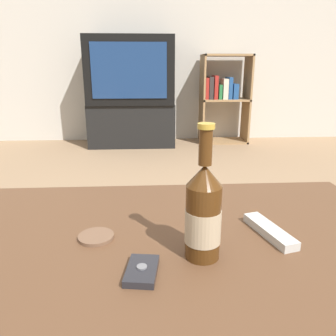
% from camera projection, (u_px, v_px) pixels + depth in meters
% --- Properties ---
extents(back_wall, '(8.00, 0.05, 2.60)m').
position_uv_depth(back_wall, '(153.00, 15.00, 3.39)').
color(back_wall, beige).
rests_on(back_wall, ground_plane).
extents(coffee_table, '(1.10, 0.67, 0.41)m').
position_uv_depth(coffee_table, '(178.00, 257.00, 0.78)').
color(coffee_table, brown).
rests_on(coffee_table, ground_plane).
extents(tv_stand, '(0.87, 0.43, 0.43)m').
position_uv_depth(tv_stand, '(132.00, 124.00, 3.42)').
color(tv_stand, black).
rests_on(tv_stand, ground_plane).
extents(television, '(0.85, 0.49, 0.65)m').
position_uv_depth(television, '(130.00, 71.00, 3.26)').
color(television, black).
rests_on(television, tv_stand).
extents(bookshelf, '(0.50, 0.30, 0.91)m').
position_uv_depth(bookshelf, '(223.00, 96.00, 3.46)').
color(bookshelf, '#99754C').
rests_on(bookshelf, ground_plane).
extents(beer_bottle, '(0.07, 0.07, 0.28)m').
position_uv_depth(beer_bottle, '(203.00, 213.00, 0.65)').
color(beer_bottle, '#47280F').
rests_on(beer_bottle, coffee_table).
extents(cell_phone, '(0.07, 0.10, 0.02)m').
position_uv_depth(cell_phone, '(142.00, 271.00, 0.62)').
color(cell_phone, '#232328').
rests_on(cell_phone, coffee_table).
extents(remote_control, '(0.08, 0.17, 0.02)m').
position_uv_depth(remote_control, '(269.00, 231.00, 0.76)').
color(remote_control, beige).
rests_on(remote_control, coffee_table).
extents(coaster, '(0.08, 0.08, 0.01)m').
position_uv_depth(coaster, '(96.00, 237.00, 0.75)').
color(coaster, brown).
rests_on(coaster, coffee_table).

